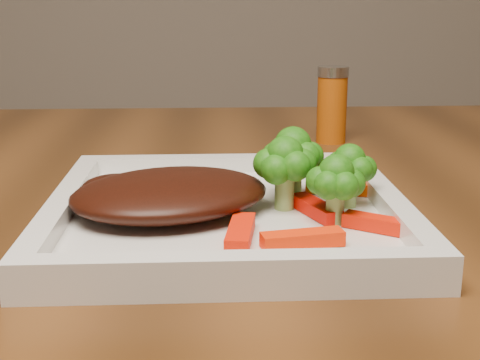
{
  "coord_description": "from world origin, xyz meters",
  "views": [
    {
      "loc": [
        -0.33,
        -0.81,
        0.92
      ],
      "look_at": [
        -0.3,
        -0.32,
        0.79
      ],
      "focal_mm": 50.0,
      "sensor_mm": 36.0,
      "label": 1
    }
  ],
  "objects": [
    {
      "name": "plate",
      "position": [
        -0.31,
        -0.32,
        0.76
      ],
      "size": [
        0.27,
        0.27,
        0.01
      ],
      "primitive_type": "cube",
      "color": "white",
      "rests_on": "dining_table"
    },
    {
      "name": "steak",
      "position": [
        -0.36,
        -0.32,
        0.78
      ],
      "size": [
        0.19,
        0.17,
        0.03
      ],
      "primitive_type": "ellipsoid",
      "rotation": [
        0.0,
        0.0,
        0.36
      ],
      "color": "#330F07",
      "rests_on": "plate"
    },
    {
      "name": "broccoli_0",
      "position": [
        -0.26,
        -0.28,
        0.8
      ],
      "size": [
        0.06,
        0.06,
        0.07
      ],
      "primitive_type": null,
      "rotation": [
        0.0,
        0.0,
        -0.0
      ],
      "color": "#326B11",
      "rests_on": "plate"
    },
    {
      "name": "broccoli_1",
      "position": [
        -0.22,
        -0.31,
        0.79
      ],
      "size": [
        0.06,
        0.06,
        0.06
      ],
      "primitive_type": null,
      "rotation": [
        0.0,
        0.0,
        0.39
      ],
      "color": "#3D7513",
      "rests_on": "plate"
    },
    {
      "name": "broccoli_2",
      "position": [
        -0.23,
        -0.35,
        0.79
      ],
      "size": [
        0.05,
        0.05,
        0.06
      ],
      "primitive_type": null,
      "rotation": [
        0.0,
        0.0,
        -0.05
      ],
      "color": "#3B7814",
      "rests_on": "plate"
    },
    {
      "name": "broccoli_3",
      "position": [
        -0.27,
        -0.31,
        0.79
      ],
      "size": [
        0.07,
        0.07,
        0.06
      ],
      "primitive_type": null,
      "rotation": [
        0.0,
        0.0,
        0.3
      ],
      "color": "#2C6911",
      "rests_on": "plate"
    },
    {
      "name": "carrot_0",
      "position": [
        -0.26,
        -0.39,
        0.77
      ],
      "size": [
        0.06,
        0.03,
        0.01
      ],
      "primitive_type": "cube",
      "rotation": [
        0.0,
        0.0,
        0.19
      ],
      "color": "#FD2A04",
      "rests_on": "plate"
    },
    {
      "name": "carrot_1",
      "position": [
        -0.21,
        -0.37,
        0.77
      ],
      "size": [
        0.05,
        0.04,
        0.01
      ],
      "primitive_type": "cube",
      "rotation": [
        0.0,
        0.0,
        -0.59
      ],
      "color": "red",
      "rests_on": "plate"
    },
    {
      "name": "carrot_2",
      "position": [
        -0.3,
        -0.38,
        0.77
      ],
      "size": [
        0.02,
        0.06,
        0.01
      ],
      "primitive_type": "cube",
      "rotation": [
        0.0,
        0.0,
        1.42
      ],
      "color": "red",
      "rests_on": "plate"
    },
    {
      "name": "carrot_3",
      "position": [
        -0.21,
        -0.27,
        0.77
      ],
      "size": [
        0.06,
        0.03,
        0.01
      ],
      "primitive_type": "cube",
      "rotation": [
        0.0,
        0.0,
        -0.27
      ],
      "color": "#D03A03",
      "rests_on": "plate"
    },
    {
      "name": "carrot_5",
      "position": [
        -0.25,
        -0.33,
        0.77
      ],
      "size": [
        0.03,
        0.06,
        0.01
      ],
      "primitive_type": "cube",
      "rotation": [
        0.0,
        0.0,
        -1.2
      ],
      "color": "#EF1003",
      "rests_on": "plate"
    },
    {
      "name": "spice_shaker",
      "position": [
        -0.18,
        -0.01,
        0.8
      ],
      "size": [
        0.04,
        0.04,
        0.09
      ],
      "primitive_type": "cylinder",
      "rotation": [
        0.0,
        0.0,
        0.1
      ],
      "color": "#A64709",
      "rests_on": "dining_table"
    }
  ]
}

